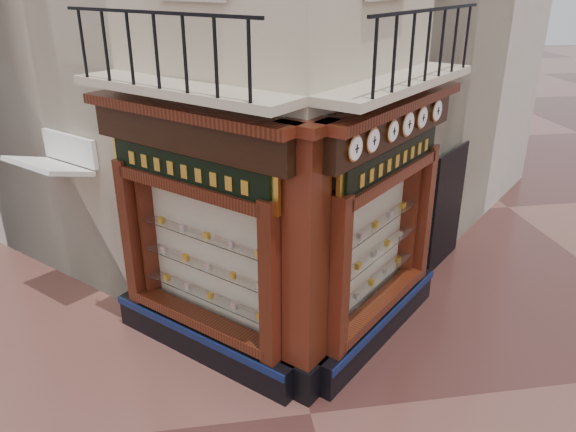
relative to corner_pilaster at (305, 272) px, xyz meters
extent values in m
plane|color=#43231F|center=(0.00, -0.50, -1.95)|extent=(80.00, 80.00, 0.00)
cube|color=black|center=(-1.44, 1.04, -1.67)|extent=(2.72, 2.72, 0.55)
cube|color=#0C1840|center=(-1.57, 0.91, -1.46)|extent=(2.50, 2.50, 0.12)
cube|color=#331409|center=(-0.45, 0.05, -0.17)|extent=(0.37, 0.37, 2.45)
cube|color=#331409|center=(-2.43, 2.03, -0.17)|extent=(0.37, 0.37, 2.45)
cube|color=#FFF6C1|center=(-1.20, 1.27, -0.20)|extent=(1.80, 1.80, 2.10)
cube|color=black|center=(-1.42, 1.05, 1.65)|extent=(2.69, 2.69, 0.50)
cube|color=#331409|center=(-1.47, 1.00, 1.96)|extent=(2.86, 2.86, 0.14)
cube|color=black|center=(1.44, 1.04, -1.67)|extent=(2.72, 2.72, 0.55)
cube|color=#0C1840|center=(1.57, 0.91, -1.46)|extent=(2.50, 2.50, 0.12)
cube|color=#331409|center=(0.45, 0.05, -0.17)|extent=(0.37, 0.37, 2.45)
cube|color=#331409|center=(2.43, 2.03, -0.17)|extent=(0.37, 0.37, 2.45)
cube|color=#FFF6C1|center=(1.20, 1.27, -0.20)|extent=(1.80, 1.80, 2.10)
cube|color=black|center=(1.42, 1.05, 1.65)|extent=(2.69, 2.69, 0.50)
cube|color=#331409|center=(1.47, 1.00, 1.96)|extent=(2.86, 2.86, 0.14)
cube|color=black|center=(0.00, 0.00, -1.67)|extent=(0.78, 0.78, 0.55)
cube|color=#331409|center=(0.00, 0.00, 0.25)|extent=(0.64, 0.64, 3.50)
cube|color=#331409|center=(0.00, 0.00, 1.96)|extent=(0.85, 0.85, 0.14)
cube|color=beige|center=(-1.48, 0.99, 2.25)|extent=(2.97, 2.97, 0.12)
cube|color=black|center=(-1.72, 0.76, 3.20)|extent=(2.36, 2.36, 0.04)
cube|color=beige|center=(1.48, 0.99, 2.25)|extent=(2.97, 2.97, 0.12)
cube|color=black|center=(1.72, 0.76, 3.20)|extent=(2.36, 2.36, 0.04)
cylinder|color=#A86F38|center=(0.57, -0.02, 1.67)|extent=(0.27, 0.27, 0.34)
cylinder|color=white|center=(0.60, -0.04, 1.67)|extent=(0.22, 0.22, 0.29)
cube|color=black|center=(0.61, -0.05, 1.67)|extent=(0.02, 0.02, 0.11)
cube|color=black|center=(0.61, -0.05, 1.67)|extent=(0.07, 0.07, 0.01)
cylinder|color=#A86F38|center=(0.89, 0.30, 1.67)|extent=(0.28, 0.28, 0.34)
cylinder|color=white|center=(0.91, 0.28, 1.67)|extent=(0.22, 0.22, 0.29)
cube|color=black|center=(0.93, 0.27, 1.67)|extent=(0.02, 0.02, 0.11)
cube|color=black|center=(0.93, 0.27, 1.67)|extent=(0.07, 0.07, 0.01)
cylinder|color=#A86F38|center=(1.29, 0.70, 1.67)|extent=(0.26, 0.26, 0.32)
cylinder|color=white|center=(1.31, 0.68, 1.67)|extent=(0.21, 0.21, 0.27)
cube|color=black|center=(1.33, 0.67, 1.67)|extent=(0.02, 0.02, 0.11)
cube|color=black|center=(1.33, 0.67, 1.67)|extent=(0.06, 0.06, 0.01)
cylinder|color=#A86F38|center=(1.63, 1.04, 1.67)|extent=(0.30, 0.30, 0.37)
cylinder|color=white|center=(1.66, 1.02, 1.67)|extent=(0.24, 0.24, 0.32)
cube|color=black|center=(1.67, 1.01, 1.67)|extent=(0.02, 0.02, 0.12)
cube|color=black|center=(1.67, 1.01, 1.67)|extent=(0.07, 0.07, 0.01)
cylinder|color=#A86F38|center=(1.98, 1.38, 1.67)|extent=(0.28, 0.28, 0.34)
cylinder|color=white|center=(2.00, 1.36, 1.67)|extent=(0.22, 0.22, 0.30)
cube|color=black|center=(2.01, 1.35, 1.67)|extent=(0.02, 0.02, 0.11)
cube|color=black|center=(2.01, 1.35, 1.67)|extent=(0.07, 0.07, 0.01)
cylinder|color=#A86F38|center=(2.38, 1.78, 1.67)|extent=(0.28, 0.28, 0.35)
cylinder|color=white|center=(2.40, 1.76, 1.67)|extent=(0.23, 0.23, 0.30)
cube|color=black|center=(2.41, 1.75, 1.67)|extent=(0.02, 0.02, 0.12)
cube|color=black|center=(2.41, 1.75, 1.67)|extent=(0.07, 0.07, 0.01)
cube|color=gold|center=(-1.45, 1.03, 1.15)|extent=(2.24, 2.24, 0.60)
cube|color=black|center=(-1.48, 1.00, 1.15)|extent=(2.09, 2.09, 0.45)
cube|color=gold|center=(1.45, 1.03, 1.15)|extent=(2.16, 2.16, 0.58)
cube|color=black|center=(1.48, 1.00, 1.15)|extent=(2.01, 2.01, 0.43)
camera|label=1|loc=(-1.25, -6.39, 3.60)|focal=35.00mm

